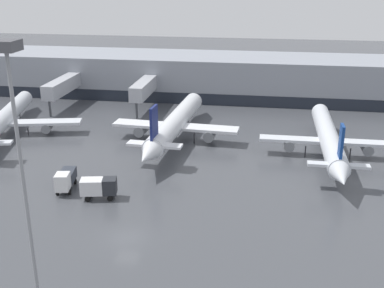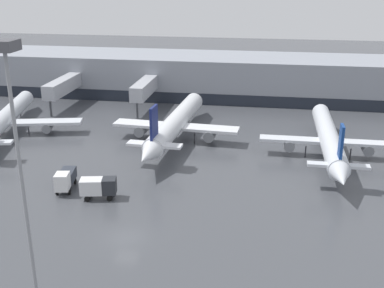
{
  "view_description": "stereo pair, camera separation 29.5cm",
  "coord_description": "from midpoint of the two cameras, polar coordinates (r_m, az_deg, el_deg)",
  "views": [
    {
      "loc": [
        13.8,
        -42.89,
        26.77
      ],
      "look_at": [
        3.63,
        21.66,
        3.0
      ],
      "focal_mm": 45.0,
      "sensor_mm": 36.0,
      "label": 1
    },
    {
      "loc": [
        14.09,
        -42.85,
        26.77
      ],
      "look_at": [
        3.63,
        21.66,
        3.0
      ],
      "focal_mm": 45.0,
      "sensor_mm": 36.0,
      "label": 2
    }
  ],
  "objects": [
    {
      "name": "terminal_building",
      "position": [
        108.0,
        1.52,
        8.08
      ],
      "size": [
        160.0,
        29.78,
        9.0
      ],
      "color": "gray",
      "rests_on": "ground_plane"
    },
    {
      "name": "apron_light_mast_0",
      "position": [
        38.4,
        -20.32,
        3.95
      ],
      "size": [
        1.8,
        1.8,
        22.05
      ],
      "color": "gray",
      "rests_on": "ground_plane"
    },
    {
      "name": "ground_plane",
      "position": [
        52.43,
        -7.71,
        -10.92
      ],
      "size": [
        320.0,
        320.0,
        0.0
      ],
      "primitive_type": "plane",
      "color": "#424449"
    },
    {
      "name": "service_truck_3",
      "position": [
        60.54,
        -10.91,
        -4.95
      ],
      "size": [
        4.64,
        2.63,
        2.64
      ],
      "rotation": [
        0.0,
        0.0,
        0.2
      ],
      "color": "silver",
      "rests_on": "ground_plane"
    },
    {
      "name": "parked_jet_2",
      "position": [
        88.07,
        -21.37,
        2.64
      ],
      "size": [
        26.22,
        35.67,
        9.46
      ],
      "rotation": [
        0.0,
        0.0,
        1.8
      ],
      "color": "silver",
      "rests_on": "ground_plane"
    },
    {
      "name": "service_truck_2",
      "position": [
        63.87,
        -14.67,
        -3.98
      ],
      "size": [
        2.54,
        5.47,
        2.81
      ],
      "rotation": [
        0.0,
        0.0,
        4.88
      ],
      "color": "#2D333D",
      "rests_on": "ground_plane"
    },
    {
      "name": "parked_jet_4",
      "position": [
        78.92,
        -1.87,
        2.47
      ],
      "size": [
        20.98,
        35.16,
        9.03
      ],
      "rotation": [
        0.0,
        0.0,
        1.51
      ],
      "color": "silver",
      "rests_on": "ground_plane"
    },
    {
      "name": "parked_jet_0",
      "position": [
        74.9,
        16.0,
        0.67
      ],
      "size": [
        20.45,
        34.21,
        8.69
      ],
      "rotation": [
        0.0,
        0.0,
        1.57
      ],
      "color": "silver",
      "rests_on": "ground_plane"
    }
  ]
}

